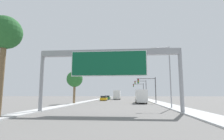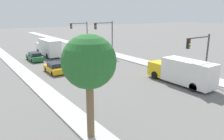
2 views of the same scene
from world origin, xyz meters
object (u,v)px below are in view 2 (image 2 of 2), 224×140
at_px(truck_box_primary, 182,72).
at_px(palm_tree_background, 89,63).
at_px(car_far_right, 35,57).
at_px(traffic_light_near_intersection, 201,51).
at_px(traffic_light_mid_block, 107,33).
at_px(truck_box_secondary, 48,48).
at_px(traffic_light_far_intersection, 82,31).
at_px(car_mid_left, 55,68).

relative_size(truck_box_primary, palm_tree_background, 1.21).
relative_size(car_far_right, traffic_light_near_intersection, 0.81).
bearing_deg(car_far_right, traffic_light_mid_block, -19.54).
height_order(truck_box_primary, palm_tree_background, palm_tree_background).
distance_m(car_far_right, traffic_light_near_intersection, 27.59).
height_order(truck_box_secondary, traffic_light_far_intersection, traffic_light_far_intersection).
height_order(traffic_light_mid_block, palm_tree_background, palm_tree_background).
bearing_deg(traffic_light_near_intersection, truck_box_primary, 153.31).
relative_size(car_mid_left, traffic_light_mid_block, 0.63).
bearing_deg(car_mid_left, palm_tree_background, -103.19).
xyz_separation_m(car_mid_left, truck_box_primary, (10.50, -13.67, 0.85)).
bearing_deg(traffic_light_far_intersection, palm_tree_background, -116.62).
xyz_separation_m(traffic_light_near_intersection, traffic_light_far_intersection, (0.03, 30.00, 0.25)).
height_order(traffic_light_near_intersection, palm_tree_background, palm_tree_background).
distance_m(car_far_right, truck_box_primary, 25.76).
bearing_deg(truck_box_secondary, car_far_right, -142.80).
height_order(traffic_light_near_intersection, traffic_light_far_intersection, traffic_light_far_intersection).
distance_m(traffic_light_mid_block, traffic_light_far_intersection, 10.00).
height_order(car_mid_left, truck_box_secondary, truck_box_secondary).
bearing_deg(traffic_light_mid_block, truck_box_secondary, 141.80).
relative_size(car_far_right, traffic_light_mid_block, 0.71).
bearing_deg(traffic_light_far_intersection, truck_box_primary, -93.73).
xyz_separation_m(traffic_light_mid_block, palm_tree_background, (-16.63, -22.93, 0.79)).
xyz_separation_m(car_far_right, traffic_light_far_intersection, (12.39, 5.55, 3.52)).
distance_m(traffic_light_near_intersection, traffic_light_far_intersection, 30.00).
bearing_deg(car_far_right, truck_box_secondary, 37.20).
bearing_deg(traffic_light_far_intersection, traffic_light_near_intersection, -90.06).
bearing_deg(traffic_light_near_intersection, truck_box_secondary, 108.11).
bearing_deg(traffic_light_mid_block, car_mid_left, -156.69).
xyz_separation_m(car_far_right, traffic_light_near_intersection, (12.37, -24.45, 3.27)).
relative_size(truck_box_secondary, palm_tree_background, 1.18).
bearing_deg(truck_box_primary, palm_tree_background, -165.18).
bearing_deg(palm_tree_background, traffic_light_near_intersection, 10.08).
bearing_deg(car_mid_left, traffic_light_mid_block, 23.31).
bearing_deg(traffic_light_near_intersection, traffic_light_mid_block, 89.55).
xyz_separation_m(car_mid_left, traffic_light_mid_block, (12.52, 5.40, 3.79)).
relative_size(truck_box_primary, traffic_light_mid_block, 1.28).
bearing_deg(car_mid_left, traffic_light_near_intersection, -49.74).
bearing_deg(palm_tree_background, car_mid_left, 76.81).
distance_m(truck_box_primary, traffic_light_far_intersection, 29.25).
xyz_separation_m(car_mid_left, traffic_light_far_intersection, (12.39, 15.40, 3.52)).
bearing_deg(palm_tree_background, car_far_right, 81.46).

